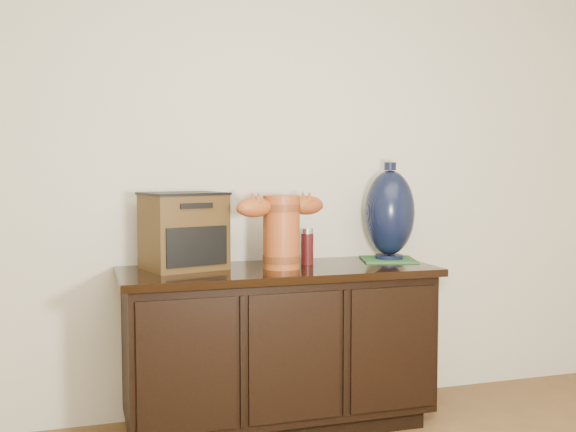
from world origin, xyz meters
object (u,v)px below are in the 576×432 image
object	(u,v)px
terracotta_vessel	(281,227)
sideboard	(278,346)
spray_can	(307,247)
tv_radio	(184,231)
lamp_base	(390,213)

from	to	relation	value
terracotta_vessel	sideboard	bearing A→B (deg)	88.23
sideboard	spray_can	world-z (taller)	spray_can
tv_radio	spray_can	xyz separation A→B (m)	(0.59, -0.02, -0.09)
terracotta_vessel	lamp_base	distance (m)	0.61
terracotta_vessel	tv_radio	bearing A→B (deg)	146.79
tv_radio	lamp_base	world-z (taller)	lamp_base
lamp_base	spray_can	xyz separation A→B (m)	(-0.44, -0.01, -0.15)
lamp_base	tv_radio	bearing A→B (deg)	179.37
sideboard	lamp_base	bearing A→B (deg)	7.82
terracotta_vessel	spray_can	size ratio (longest dim) A/B	2.74
spray_can	tv_radio	bearing A→B (deg)	177.62
spray_can	terracotta_vessel	bearing A→B (deg)	-148.82
sideboard	tv_radio	distance (m)	0.70
sideboard	terracotta_vessel	xyz separation A→B (m)	(0.01, -0.03, 0.56)
sideboard	spray_can	bearing A→B (deg)	22.94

